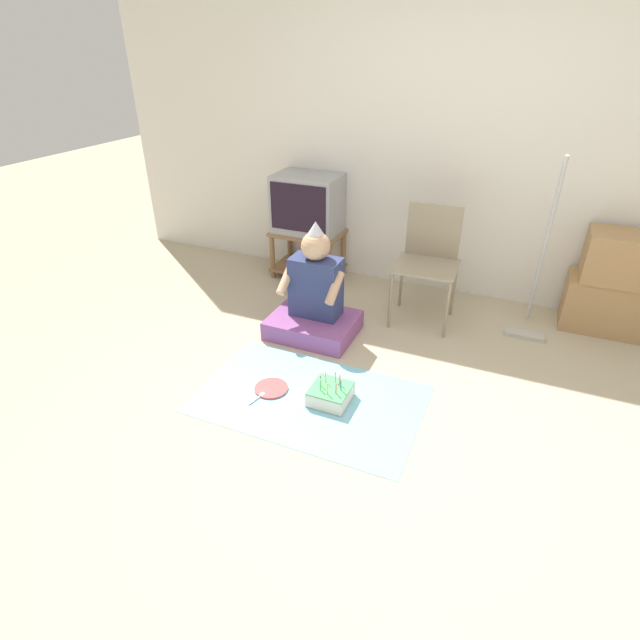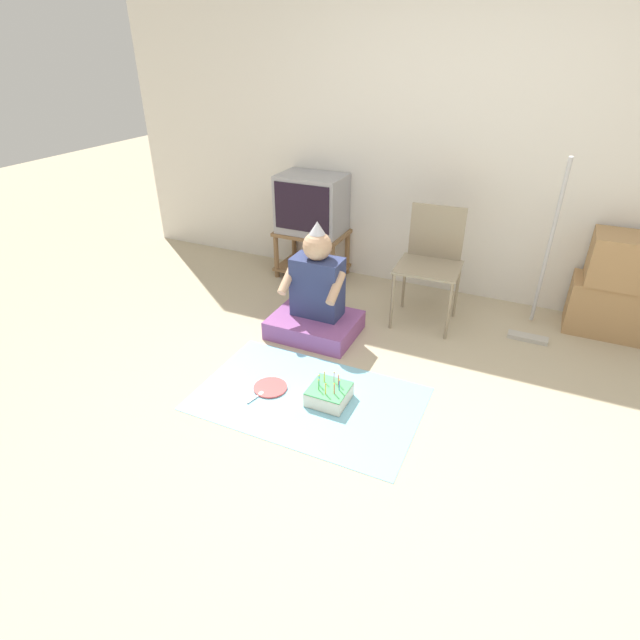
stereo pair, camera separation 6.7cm
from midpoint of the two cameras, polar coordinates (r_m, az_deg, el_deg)
name	(u,v)px [view 1 (the left image)]	position (r m, az deg, el deg)	size (l,w,h in m)	color
ground_plane	(381,438)	(2.86, 6.30, -13.23)	(16.00, 16.00, 0.00)	tan
wall_back	(473,137)	(4.18, 16.57, 19.38)	(6.40, 0.06, 2.55)	silver
tv_stand	(308,249)	(4.59, -1.79, 8.06)	(0.62, 0.41, 0.43)	olive
tv	(308,204)	(4.45, -1.87, 13.13)	(0.56, 0.40, 0.50)	#99999E
folding_chair	(429,255)	(3.84, 11.83, 7.25)	(0.47, 0.43, 0.87)	gray
cardboard_box_stack	(611,285)	(4.21, 29.89, 3.50)	(0.57, 0.36, 0.75)	#A87F51
dust_mop	(536,285)	(3.89, 23.01, 3.70)	(0.28, 0.33, 1.31)	#B2ADA3
person_seated	(314,301)	(3.64, -1.17, 2.13)	(0.62, 0.49, 0.85)	#8C4C8C
party_cloth	(310,399)	(3.10, -1.82, -8.97)	(1.36, 0.85, 0.01)	#7FC6E0
birthday_cake	(330,394)	(3.05, 0.56, -8.44)	(0.24, 0.24, 0.17)	#F4E0C6
paper_plate	(271,388)	(3.19, -6.20, -7.75)	(0.21, 0.21, 0.01)	#D84C4C
plastic_spoon_near	(260,396)	(3.13, -7.44, -8.57)	(0.05, 0.14, 0.01)	white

